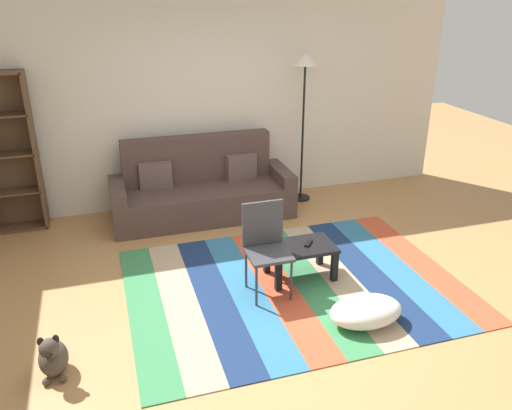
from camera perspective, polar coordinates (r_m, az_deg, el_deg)
name	(u,v)px	position (r m, az deg, el deg)	size (l,w,h in m)	color
ground_plane	(268,294)	(5.09, 1.32, -9.76)	(14.00, 14.00, 0.00)	#B27F4C
back_wall	(207,102)	(6.88, -5.45, 11.22)	(6.80, 0.10, 2.70)	silver
rug	(294,284)	(5.23, 4.17, -8.73)	(3.24, 2.42, 0.01)	#387F4C
couch	(202,191)	(6.64, -5.99, 1.58)	(2.26, 0.80, 1.00)	#4C3833
coffee_table	(301,252)	(5.23, 4.93, -5.15)	(0.67, 0.44, 0.35)	black
pouf	(366,311)	(4.72, 12.02, -11.38)	(0.66, 0.43, 0.24)	white
dog	(53,357)	(4.38, -21.50, -15.30)	(0.22, 0.35, 0.40)	#473D33
standing_lamp	(305,80)	(6.81, 5.39, 13.57)	(0.32, 0.32, 1.96)	black
tv_remote	(308,243)	(5.23, 5.79, -4.20)	(0.04, 0.15, 0.02)	black
folding_chair	(266,241)	(4.89, 1.06, -3.98)	(0.40, 0.40, 0.90)	#38383D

